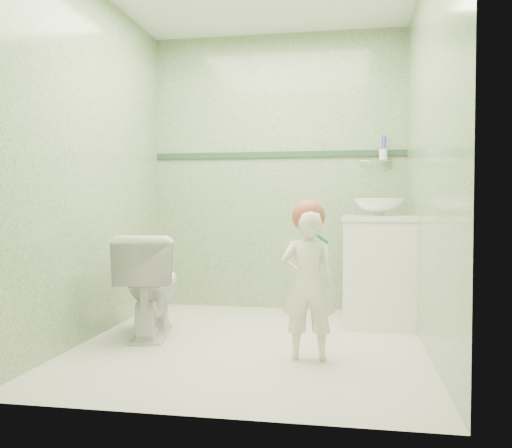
# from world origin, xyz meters

# --- Properties ---
(ground) EXTENTS (2.50, 2.50, 0.00)m
(ground) POSITION_xyz_m (0.00, 0.00, 0.00)
(ground) COLOR beige
(ground) RESTS_ON ground
(room_shell) EXTENTS (2.50, 2.54, 2.40)m
(room_shell) POSITION_xyz_m (0.00, 0.00, 1.20)
(room_shell) COLOR gray
(room_shell) RESTS_ON ground
(trim_stripe) EXTENTS (2.20, 0.02, 0.05)m
(trim_stripe) POSITION_xyz_m (0.00, 1.24, 1.35)
(trim_stripe) COLOR #294432
(trim_stripe) RESTS_ON room_shell
(vanity) EXTENTS (0.52, 0.50, 0.80)m
(vanity) POSITION_xyz_m (0.84, 0.70, 0.40)
(vanity) COLOR white
(vanity) RESTS_ON ground
(counter) EXTENTS (0.54, 0.52, 0.04)m
(counter) POSITION_xyz_m (0.84, 0.70, 0.81)
(counter) COLOR white
(counter) RESTS_ON vanity
(basin) EXTENTS (0.37, 0.37, 0.13)m
(basin) POSITION_xyz_m (0.84, 0.70, 0.89)
(basin) COLOR white
(basin) RESTS_ON counter
(faucet) EXTENTS (0.03, 0.13, 0.18)m
(faucet) POSITION_xyz_m (0.84, 0.89, 0.97)
(faucet) COLOR silver
(faucet) RESTS_ON counter
(cup_holder) EXTENTS (0.26, 0.07, 0.21)m
(cup_holder) POSITION_xyz_m (0.89, 1.18, 1.33)
(cup_holder) COLOR silver
(cup_holder) RESTS_ON room_shell
(toilet) EXTENTS (0.53, 0.76, 0.71)m
(toilet) POSITION_xyz_m (-0.74, 0.09, 0.36)
(toilet) COLOR white
(toilet) RESTS_ON ground
(toddler) EXTENTS (0.33, 0.23, 0.88)m
(toddler) POSITION_xyz_m (0.39, -0.30, 0.44)
(toddler) COLOR white
(toddler) RESTS_ON ground
(hair_cap) EXTENTS (0.20, 0.20, 0.20)m
(hair_cap) POSITION_xyz_m (0.39, -0.28, 0.84)
(hair_cap) COLOR #A44C34
(hair_cap) RESTS_ON toddler
(teal_toothbrush) EXTENTS (0.11, 0.13, 0.08)m
(teal_toothbrush) POSITION_xyz_m (0.47, -0.42, 0.72)
(teal_toothbrush) COLOR #0D8056
(teal_toothbrush) RESTS_ON toddler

